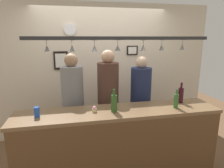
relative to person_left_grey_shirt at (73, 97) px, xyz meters
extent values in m
plane|color=brown|center=(0.59, -0.27, -1.04)|extent=(8.00, 8.00, 0.00)
cube|color=beige|center=(0.59, 0.83, 0.26)|extent=(4.40, 0.06, 2.60)
cube|color=brown|center=(0.59, -0.62, -0.04)|extent=(2.70, 0.55, 0.04)
cube|color=brown|center=(0.59, -0.88, -0.55)|extent=(2.65, 0.04, 0.98)
cube|color=black|center=(0.59, -0.57, 0.90)|extent=(2.20, 0.36, 0.04)
cylinder|color=silver|center=(-0.27, -0.51, 0.88)|extent=(0.06, 0.06, 0.00)
cylinder|color=silver|center=(-0.27, -0.51, 0.85)|extent=(0.01, 0.01, 0.06)
cone|color=silver|center=(-0.27, -0.51, 0.79)|extent=(0.07, 0.07, 0.08)
cylinder|color=silver|center=(0.02, -0.59, 0.88)|extent=(0.06, 0.06, 0.00)
cylinder|color=silver|center=(0.02, -0.59, 0.85)|extent=(0.01, 0.01, 0.06)
cone|color=silver|center=(0.02, -0.59, 0.79)|extent=(0.07, 0.07, 0.08)
cylinder|color=silver|center=(0.28, -0.64, 0.88)|extent=(0.06, 0.06, 0.00)
cylinder|color=silver|center=(0.28, -0.64, 0.85)|extent=(0.01, 0.01, 0.06)
cone|color=silver|center=(0.28, -0.64, 0.79)|extent=(0.07, 0.07, 0.08)
cylinder|color=silver|center=(0.57, -0.59, 0.88)|extent=(0.06, 0.06, 0.00)
cylinder|color=silver|center=(0.57, -0.59, 0.85)|extent=(0.01, 0.01, 0.06)
cone|color=silver|center=(0.57, -0.59, 0.79)|extent=(0.07, 0.07, 0.08)
cylinder|color=silver|center=(0.90, -0.62, 0.88)|extent=(0.06, 0.06, 0.00)
cylinder|color=silver|center=(0.90, -0.62, 0.85)|extent=(0.01, 0.01, 0.06)
cone|color=silver|center=(0.90, -0.62, 0.79)|extent=(0.07, 0.07, 0.08)
cylinder|color=silver|center=(1.16, -0.60, 0.88)|extent=(0.06, 0.06, 0.00)
cylinder|color=silver|center=(1.16, -0.60, 0.85)|extent=(0.01, 0.01, 0.06)
cone|color=silver|center=(1.16, -0.60, 0.79)|extent=(0.07, 0.07, 0.08)
cylinder|color=silver|center=(1.47, -0.56, 0.88)|extent=(0.06, 0.06, 0.00)
cylinder|color=silver|center=(1.47, -0.56, 0.85)|extent=(0.01, 0.01, 0.06)
cone|color=silver|center=(1.47, -0.56, 0.79)|extent=(0.07, 0.07, 0.08)
cube|color=#2D334C|center=(0.00, 0.00, -0.63)|extent=(0.17, 0.18, 0.82)
cylinder|color=gray|center=(0.00, 0.00, 0.13)|extent=(0.34, 0.34, 0.71)
sphere|color=#9E7556|center=(0.00, 0.00, 0.58)|extent=(0.20, 0.20, 0.20)
cube|color=#2D334C|center=(0.56, 0.00, -0.62)|extent=(0.17, 0.18, 0.84)
cylinder|color=brown|center=(0.56, 0.00, 0.16)|extent=(0.34, 0.34, 0.73)
sphere|color=tan|center=(0.56, 0.00, 0.62)|extent=(0.21, 0.21, 0.21)
cube|color=#2D334C|center=(1.12, 0.00, -0.65)|extent=(0.17, 0.18, 0.79)
cylinder|color=navy|center=(1.12, 0.00, 0.09)|extent=(0.34, 0.34, 0.69)
sphere|color=beige|center=(1.12, 0.00, 0.52)|extent=(0.20, 0.20, 0.20)
cylinder|color=#380F19|center=(1.55, -0.50, 0.09)|extent=(0.08, 0.08, 0.22)
cylinder|color=#380F19|center=(1.55, -0.50, 0.24)|extent=(0.03, 0.03, 0.08)
cylinder|color=#2D5623|center=(0.52, -0.66, 0.09)|extent=(0.08, 0.08, 0.22)
cylinder|color=#2D5623|center=(0.52, -0.66, 0.24)|extent=(0.03, 0.03, 0.08)
cylinder|color=#336B2D|center=(1.37, -0.69, 0.07)|extent=(0.06, 0.06, 0.19)
cylinder|color=#336B2D|center=(1.37, -0.69, 0.20)|extent=(0.03, 0.03, 0.07)
cylinder|color=#1E4CB2|center=(-0.43, -0.63, 0.04)|extent=(0.07, 0.07, 0.12)
cylinder|color=beige|center=(0.27, -0.62, 0.00)|extent=(0.06, 0.06, 0.04)
sphere|color=pink|center=(0.27, -0.62, 0.03)|extent=(0.05, 0.05, 0.05)
cube|color=black|center=(1.20, 0.79, 0.66)|extent=(0.22, 0.02, 0.18)
cube|color=white|center=(1.20, 0.77, 0.66)|extent=(0.17, 0.01, 0.14)
cube|color=black|center=(-0.19, 0.79, 0.49)|extent=(0.26, 0.02, 0.34)
cube|color=white|center=(-0.19, 0.77, 0.49)|extent=(0.20, 0.01, 0.26)
cylinder|color=white|center=(0.01, 0.78, 1.05)|extent=(0.22, 0.03, 0.22)
camera|label=1|loc=(0.01, -2.97, 0.91)|focal=31.25mm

